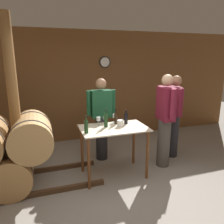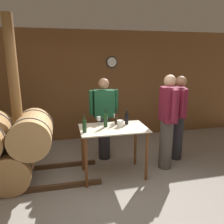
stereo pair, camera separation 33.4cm
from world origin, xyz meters
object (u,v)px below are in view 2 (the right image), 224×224
(wine_bottle_far_left, at_px, (84,126))
(wine_glass_near_center, at_px, (106,118))
(wooden_post, at_px, (16,103))
(person_visitor_with_scarf, at_px, (104,118))
(wine_glass_near_right, at_px, (116,116))
(wine_glass_near_left, at_px, (99,119))
(person_host, at_px, (167,121))
(wine_bottle_right, at_px, (127,118))
(wine_bottle_center, at_px, (116,118))
(person_visitor_bearded, at_px, (178,116))
(ice_bucket, at_px, (120,123))
(wine_bottle_left, at_px, (106,120))

(wine_bottle_far_left, xyz_separation_m, wine_glass_near_center, (0.43, 0.42, -0.02))
(wooden_post, relative_size, person_visitor_with_scarf, 1.62)
(wine_glass_near_right, bearing_deg, person_visitor_with_scarf, 108.27)
(wine_glass_near_left, bearing_deg, person_host, -8.09)
(wine_glass_near_right, bearing_deg, wine_bottle_right, -41.79)
(wine_bottle_center, relative_size, person_visitor_bearded, 0.17)
(wine_bottle_center, distance_m, person_visitor_with_scarf, 0.55)
(wine_bottle_right, height_order, ice_bucket, wine_bottle_right)
(wine_bottle_left, xyz_separation_m, ice_bucket, (0.25, -0.04, -0.07))
(wine_glass_near_center, distance_m, person_visitor_bearded, 1.51)
(wine_glass_near_center, relative_size, person_visitor_bearded, 0.08)
(person_visitor_with_scarf, bearing_deg, wooden_post, -162.05)
(wine_bottle_right, relative_size, wine_glass_near_center, 2.02)
(wine_bottle_left, height_order, person_visitor_bearded, person_visitor_bearded)
(person_visitor_with_scarf, bearing_deg, wine_glass_near_left, -111.06)
(wine_glass_near_right, relative_size, ice_bucket, 1.37)
(wine_bottle_far_left, xyz_separation_m, ice_bucket, (0.63, 0.16, -0.06))
(wine_bottle_left, distance_m, wine_glass_near_right, 0.31)
(wooden_post, xyz_separation_m, wine_bottle_left, (1.43, -0.13, -0.33))
(wine_bottle_center, xyz_separation_m, person_visitor_bearded, (1.33, 0.18, -0.10))
(wine_glass_near_right, bearing_deg, wine_glass_near_center, 179.11)
(wine_glass_near_left, bearing_deg, wine_bottle_right, -9.61)
(wine_glass_near_center, bearing_deg, wine_glass_near_right, -0.89)
(wooden_post, distance_m, wine_glass_near_center, 1.52)
(wine_bottle_far_left, xyz_separation_m, wine_bottle_center, (0.60, 0.31, -0.00))
(wooden_post, distance_m, wine_bottle_center, 1.69)
(wine_bottle_right, bearing_deg, person_visitor_bearded, 11.08)
(wooden_post, height_order, wine_bottle_center, wooden_post)
(wine_bottle_far_left, xyz_separation_m, wine_glass_near_right, (0.61, 0.41, 0.01))
(person_visitor_with_scarf, distance_m, person_visitor_bearded, 1.50)
(wooden_post, bearing_deg, wine_glass_near_left, 0.42)
(wine_bottle_center, bearing_deg, wine_bottle_left, -153.57)
(wine_glass_near_left, bearing_deg, person_visitor_with_scarf, 68.94)
(person_visitor_bearded, bearing_deg, wine_glass_near_center, -177.19)
(wine_bottle_left, height_order, wine_glass_near_center, wine_bottle_left)
(wine_glass_near_left, xyz_separation_m, person_visitor_with_scarf, (0.19, 0.48, -0.12))
(wine_bottle_center, bearing_deg, wine_bottle_right, -15.42)
(wooden_post, xyz_separation_m, wine_bottle_right, (1.83, -0.07, -0.35))
(wine_bottle_far_left, distance_m, person_visitor_with_scarf, 0.97)
(wine_bottle_left, height_order, wine_glass_near_right, wine_bottle_left)
(wine_bottle_right, distance_m, person_visitor_bearded, 1.18)
(wine_glass_near_left, distance_m, person_visitor_with_scarf, 0.53)
(wine_bottle_right, xyz_separation_m, wine_glass_near_left, (-0.49, 0.08, 0.00))
(wine_bottle_center, distance_m, person_visitor_bearded, 1.35)
(wine_bottle_left, xyz_separation_m, person_host, (1.15, -0.03, -0.08))
(person_host, relative_size, person_visitor_bearded, 1.03)
(wine_glass_near_center, bearing_deg, wine_bottle_far_left, -135.99)
(wine_glass_near_center, distance_m, wine_glass_near_right, 0.18)
(wine_bottle_far_left, relative_size, wine_glass_near_left, 1.96)
(ice_bucket, bearing_deg, wine_bottle_center, 100.68)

